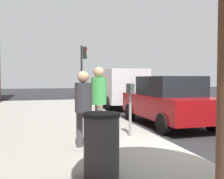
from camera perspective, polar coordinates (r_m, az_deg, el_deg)
The scene contains 9 objects.
ground_plane at distance 6.20m, azimuth 15.17°, elevation -13.55°, with size 80.00×80.00×0.00m, color #232326.
sidewalk_slab at distance 5.38m, azimuth -14.71°, elevation -15.21°, with size 28.00×6.00×0.15m, color gray.
parking_meter at distance 7.03m, azimuth 4.00°, elevation -1.90°, with size 0.36×0.12×1.41m.
pedestrian_at_meter at distance 6.76m, azimuth -2.90°, elevation -1.35°, with size 0.55×0.40×1.84m.
pedestrian_bystander at distance 5.76m, azimuth -6.26°, elevation -3.06°, with size 0.50×0.37×1.71m.
parked_sedan_near at distance 9.59m, azimuth 12.00°, elevation -2.40°, with size 4.44×2.04×1.77m.
parked_van_far at distance 15.29m, azimuth 1.37°, elevation 0.80°, with size 5.26×2.26×2.18m.
traffic_signal at distance 16.64m, azimuth -6.29°, elevation 5.47°, with size 0.24×0.44×3.60m.
trash_bin at distance 4.19m, azimuth -2.29°, elevation -11.94°, with size 0.59×0.59×1.01m.
Camera 1 is at (-5.13, 3.04, 1.70)m, focal length 41.97 mm.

